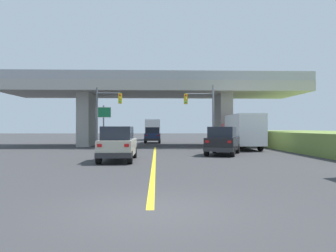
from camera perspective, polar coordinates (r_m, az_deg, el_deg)
ground at (r=35.64m, az=-2.25°, el=-3.46°), size 160.00×160.00×0.00m
overpass_bridge at (r=35.77m, az=-2.25°, el=5.34°), size 31.59×8.70×7.53m
lane_divider_stripe at (r=20.31m, az=-2.44°, el=-5.81°), size 0.20×25.16×0.01m
suv_lead at (r=19.25m, az=-8.76°, el=-3.09°), size 1.92×4.70×2.02m
suv_crossing at (r=23.63m, az=9.60°, el=-2.58°), size 3.33×4.75×2.02m
box_truck at (r=30.19m, az=12.90°, el=-0.89°), size 2.33×7.56×3.12m
sedan_oncoming at (r=41.87m, az=-2.75°, el=-1.60°), size 2.05×4.72×2.02m
traffic_signal_nearside at (r=30.09m, az=6.30°, el=2.97°), size 2.79×0.36×5.90m
traffic_signal_farside at (r=30.57m, az=-11.00°, el=2.83°), size 2.38×0.36×5.68m
highway_sign at (r=32.61m, az=-11.28°, el=1.57°), size 1.50×0.17×4.16m
semi_truck_distant at (r=52.35m, az=-2.72°, el=-0.62°), size 2.33×6.42×3.25m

